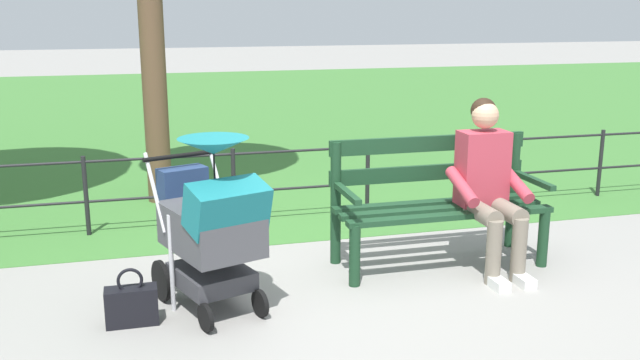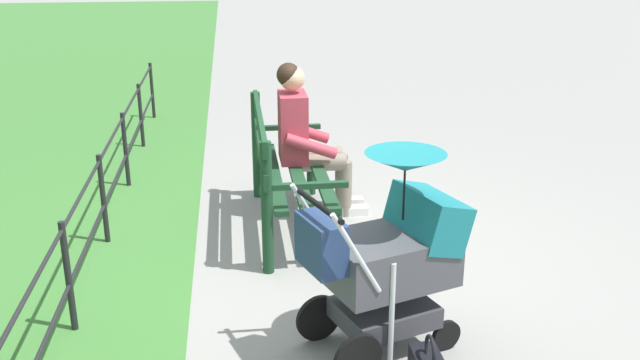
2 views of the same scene
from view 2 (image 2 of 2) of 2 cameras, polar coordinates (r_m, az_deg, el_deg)
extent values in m
plane|color=gray|center=(5.04, -1.02, -7.10)|extent=(60.00, 60.00, 0.00)
cube|color=#193D23|center=(5.52, -3.73, 0.36)|extent=(1.60, 0.11, 0.04)
cube|color=#193D23|center=(5.54, -1.87, 0.44)|extent=(1.60, 0.11, 0.04)
cube|color=#193D23|center=(5.56, -0.02, 0.52)|extent=(1.60, 0.11, 0.04)
cube|color=#193D23|center=(5.45, -4.83, 2.49)|extent=(1.60, 0.04, 0.12)
cube|color=#193D23|center=(5.39, -4.90, 4.83)|extent=(1.60, 0.04, 0.12)
cylinder|color=#193D23|center=(6.33, -0.73, 0.80)|extent=(0.08, 0.08, 0.45)
cylinder|color=#193D23|center=(6.22, -5.13, 2.79)|extent=(0.08, 0.08, 0.95)
cube|color=#193D23|center=(6.20, -2.58, 4.27)|extent=(0.05, 0.56, 0.04)
cylinder|color=#193D23|center=(4.95, 1.35, -4.76)|extent=(0.08, 0.08, 0.45)
cylinder|color=#193D23|center=(4.81, -4.30, -2.34)|extent=(0.08, 0.08, 0.95)
cube|color=#193D23|center=(4.77, -0.99, -0.45)|extent=(0.05, 0.56, 0.04)
cylinder|color=slate|center=(5.94, -0.14, 2.01)|extent=(0.14, 0.40, 0.14)
cylinder|color=slate|center=(5.75, 0.11, 1.41)|extent=(0.14, 0.40, 0.14)
cylinder|color=slate|center=(6.05, 1.74, -0.04)|extent=(0.11, 0.11, 0.47)
cylinder|color=slate|center=(5.86, 2.05, -0.69)|extent=(0.11, 0.11, 0.47)
cube|color=silver|center=(6.13, 2.46, -1.77)|extent=(0.10, 0.22, 0.07)
cube|color=silver|center=(5.95, 2.79, -2.47)|extent=(0.10, 0.22, 0.07)
cube|color=#B23847|center=(5.74, -2.20, 4.28)|extent=(0.36, 0.22, 0.56)
cylinder|color=#B23847|center=(5.99, -1.24, 3.95)|extent=(0.09, 0.43, 0.23)
cylinder|color=#B23847|center=(5.57, -0.74, 2.74)|extent=(0.09, 0.43, 0.23)
sphere|color=tan|center=(5.65, -2.25, 8.20)|extent=(0.20, 0.20, 0.20)
sphere|color=black|center=(5.64, -2.56, 8.48)|extent=(0.19, 0.19, 0.19)
cylinder|color=black|center=(4.17, -0.11, -11.07)|extent=(0.12, 0.27, 0.28)
cylinder|color=black|center=(3.83, 3.08, -14.20)|extent=(0.12, 0.27, 0.28)
cylinder|color=black|center=(4.43, 7.19, -10.00)|extent=(0.09, 0.18, 0.18)
cylinder|color=black|center=(4.17, 10.14, -12.23)|extent=(0.09, 0.18, 0.18)
cube|color=#38383D|center=(4.08, 5.20, -10.57)|extent=(0.57, 0.63, 0.12)
cylinder|color=silver|center=(4.16, 2.38, -8.24)|extent=(0.03, 0.03, 0.65)
cylinder|color=silver|center=(3.82, 5.79, -11.09)|extent=(0.03, 0.03, 0.65)
cube|color=#47474C|center=(3.94, 5.59, -6.34)|extent=(0.66, 0.79, 0.28)
cube|color=#19727A|center=(3.98, 8.62, -3.03)|extent=(0.55, 0.45, 0.33)
cylinder|color=black|center=(3.58, -0.18, -2.00)|extent=(0.50, 0.20, 0.03)
cylinder|color=silver|center=(3.88, -0.38, -3.38)|extent=(0.12, 0.29, 0.49)
cylinder|color=silver|center=(3.52, 2.97, -5.99)|extent=(0.12, 0.29, 0.49)
cone|color=#19727A|center=(3.77, 6.90, 1.45)|extent=(0.56, 0.56, 0.10)
cylinder|color=black|center=(3.83, 6.79, -1.11)|extent=(0.01, 0.01, 0.30)
cube|color=navy|center=(3.67, 0.10, -5.14)|extent=(0.36, 0.26, 0.28)
torus|color=black|center=(3.65, 8.89, -13.42)|extent=(0.16, 0.02, 0.16)
cylinder|color=black|center=(9.18, -13.39, 7.02)|extent=(0.04, 0.04, 0.70)
cylinder|color=black|center=(7.95, -14.25, 5.05)|extent=(0.04, 0.04, 0.70)
cylinder|color=black|center=(6.74, -15.42, 2.36)|extent=(0.04, 0.04, 0.70)
cylinder|color=black|center=(5.55, -17.08, -1.50)|extent=(0.04, 0.04, 0.70)
cylinder|color=black|center=(4.41, -19.64, -7.39)|extent=(0.04, 0.04, 0.70)
cylinder|color=black|center=(4.87, -18.58, -0.87)|extent=(8.88, 0.02, 0.02)
cylinder|color=black|center=(4.99, -18.15, -4.63)|extent=(8.88, 0.02, 0.02)
camera|label=1|loc=(5.99, 53.27, 8.71)|focal=39.75mm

